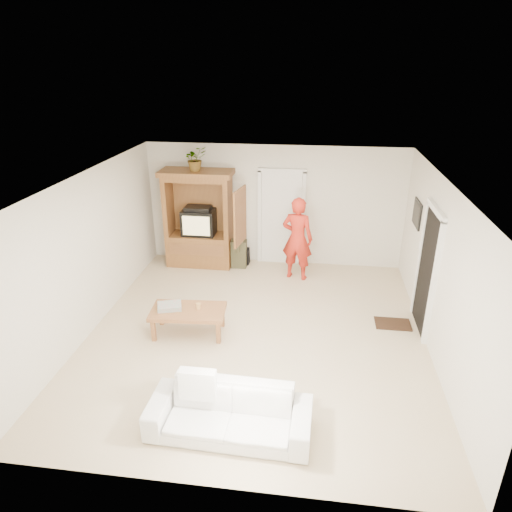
{
  "coord_description": "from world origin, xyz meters",
  "views": [
    {
      "loc": [
        0.85,
        -6.4,
        4.21
      ],
      "look_at": [
        -0.08,
        0.6,
        1.15
      ],
      "focal_mm": 32.0,
      "sensor_mm": 36.0,
      "label": 1
    }
  ],
  "objects": [
    {
      "name": "framed_picture",
      "position": [
        2.73,
        1.9,
        1.6
      ],
      "size": [
        0.03,
        0.6,
        0.48
      ],
      "primitive_type": "cube",
      "color": "black",
      "rests_on": "wall_right"
    },
    {
      "name": "doorway_right",
      "position": [
        2.73,
        0.6,
        1.02
      ],
      "size": [
        0.05,
        0.9,
        2.04
      ],
      "primitive_type": "cube",
      "color": "black",
      "rests_on": "floor"
    },
    {
      "name": "plant",
      "position": [
        -1.6,
        2.63,
        2.35
      ],
      "size": [
        0.59,
        0.58,
        0.49
      ],
      "primitive_type": "imported",
      "rotation": [
        0.0,
        0.0,
        0.7
      ],
      "color": "#4C7238",
      "rests_on": "armoire"
    },
    {
      "name": "candle",
      "position": [
        -0.94,
        -0.08,
        0.5
      ],
      "size": [
        0.08,
        0.08,
        0.1
      ],
      "primitive_type": "cylinder",
      "color": "tan",
      "rests_on": "coffee_table"
    },
    {
      "name": "doormat",
      "position": [
        2.3,
        0.6,
        0.01
      ],
      "size": [
        0.6,
        0.4,
        0.02
      ],
      "primitive_type": "cube",
      "color": "#382316",
      "rests_on": "floor"
    },
    {
      "name": "ceiling",
      "position": [
        0.0,
        0.0,
        2.6
      ],
      "size": [
        6.0,
        6.0,
        0.0
      ],
      "primitive_type": "plane",
      "rotation": [
        3.14,
        0.0,
        0.0
      ],
      "color": "white",
      "rests_on": "floor"
    },
    {
      "name": "backpack_olive",
      "position": [
        -0.72,
        2.6,
        0.31
      ],
      "size": [
        0.33,
        0.25,
        0.62
      ],
      "primitive_type": null,
      "rotation": [
        0.0,
        0.0,
        0.02
      ],
      "color": "#47442B",
      "rests_on": "floor"
    },
    {
      "name": "wall_back",
      "position": [
        0.0,
        3.0,
        1.3
      ],
      "size": [
        5.5,
        0.0,
        5.5
      ],
      "primitive_type": "plane",
      "rotation": [
        1.57,
        0.0,
        0.0
      ],
      "color": "silver",
      "rests_on": "floor"
    },
    {
      "name": "door_back",
      "position": [
        0.15,
        2.97,
        1.02
      ],
      "size": [
        0.85,
        0.05,
        2.04
      ],
      "primitive_type": "cube",
      "color": "white",
      "rests_on": "floor"
    },
    {
      "name": "wall_right",
      "position": [
        2.75,
        0.0,
        1.3
      ],
      "size": [
        0.0,
        6.0,
        6.0
      ],
      "primitive_type": "plane",
      "rotation": [
        1.57,
        0.0,
        -1.57
      ],
      "color": "silver",
      "rests_on": "floor"
    },
    {
      "name": "wall_front",
      "position": [
        0.0,
        -3.0,
        1.3
      ],
      "size": [
        5.5,
        0.0,
        5.5
      ],
      "primitive_type": "plane",
      "rotation": [
        -1.57,
        0.0,
        0.0
      ],
      "color": "silver",
      "rests_on": "floor"
    },
    {
      "name": "armoire",
      "position": [
        -1.58,
        2.66,
        0.91
      ],
      "size": [
        1.82,
        1.14,
        2.1
      ],
      "color": "brown",
      "rests_on": "floor"
    },
    {
      "name": "towel",
      "position": [
        -1.41,
        -0.13,
        0.49
      ],
      "size": [
        0.45,
        0.38,
        0.08
      ],
      "primitive_type": "cube",
      "rotation": [
        0.0,
        0.0,
        0.32
      ],
      "color": "#DB495C",
      "rests_on": "coffee_table"
    },
    {
      "name": "sofa",
      "position": [
        -0.04,
        -2.19,
        0.29
      ],
      "size": [
        1.99,
        0.83,
        0.58
      ],
      "primitive_type": "imported",
      "rotation": [
        0.0,
        0.0,
        -0.03
      ],
      "color": "silver",
      "rests_on": "floor"
    },
    {
      "name": "backpack_black",
      "position": [
        -0.68,
        2.75,
        0.19
      ],
      "size": [
        0.32,
        0.21,
        0.37
      ],
      "primitive_type": null,
      "rotation": [
        0.0,
        0.0,
        -0.1
      ],
      "color": "black",
      "rests_on": "floor"
    },
    {
      "name": "coffee_table",
      "position": [
        -1.11,
        -0.13,
        0.39
      ],
      "size": [
        1.25,
        0.75,
        0.45
      ],
      "rotation": [
        0.0,
        0.0,
        0.07
      ],
      "color": "#965B33",
      "rests_on": "floor"
    },
    {
      "name": "floor",
      "position": [
        0.0,
        0.0,
        0.0
      ],
      "size": [
        6.0,
        6.0,
        0.0
      ],
      "primitive_type": "plane",
      "color": "tan",
      "rests_on": "ground"
    },
    {
      "name": "man",
      "position": [
        0.54,
        2.23,
        0.87
      ],
      "size": [
        0.71,
        0.54,
        1.73
      ],
      "primitive_type": "imported",
      "rotation": [
        0.0,
        0.0,
        2.92
      ],
      "color": "red",
      "rests_on": "floor"
    },
    {
      "name": "wall_left",
      "position": [
        -2.75,
        0.0,
        1.3
      ],
      "size": [
        0.0,
        6.0,
        6.0
      ],
      "primitive_type": "plane",
      "rotation": [
        1.57,
        0.0,
        1.57
      ],
      "color": "silver",
      "rests_on": "floor"
    }
  ]
}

